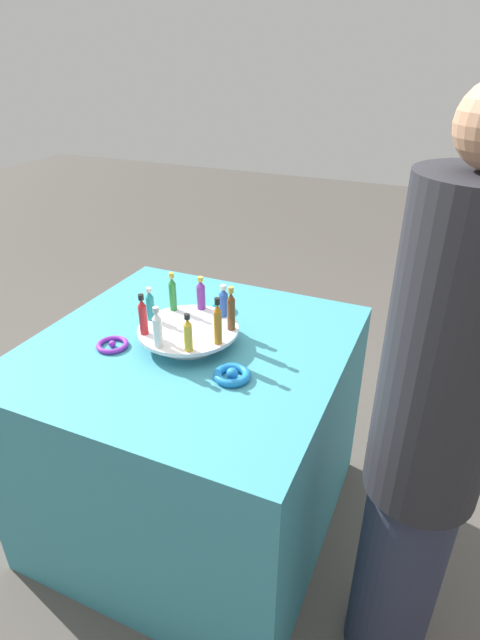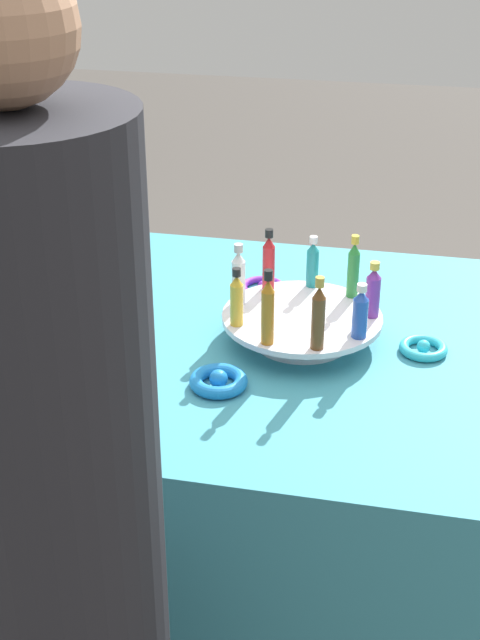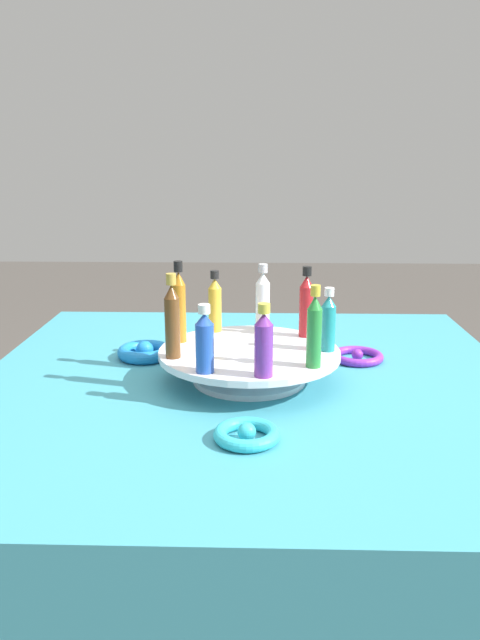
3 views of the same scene
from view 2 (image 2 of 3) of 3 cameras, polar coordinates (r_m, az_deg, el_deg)
name	(u,v)px [view 2 (image 2 of 3)]	position (r m, az deg, el deg)	size (l,w,h in m)	color
ground_plane	(291,620)	(2.34, 3.28, -18.64)	(12.00, 12.00, 0.00)	#4C4742
party_table	(296,493)	(2.07, 3.58, -10.98)	(1.01, 1.01, 0.80)	teal
display_stand	(302,323)	(1.83, 3.98, -0.22)	(0.33, 0.33, 0.06)	silver
bottle_purple	(373,291)	(1.81, 8.51, 1.82)	(0.03, 0.03, 0.12)	#702D93
bottle_green	(353,269)	(1.89, 7.27, 3.27)	(0.03, 0.03, 0.14)	#288438
bottle_teal	(313,263)	(1.93, 4.67, 3.63)	(0.03, 0.03, 0.12)	teal
bottle_red	(269,262)	(1.91, 1.85, 3.75)	(0.03, 0.03, 0.14)	#B21E23
bottle_clear	(238,276)	(1.84, -0.10, 2.80)	(0.03, 0.03, 0.13)	silver
bottle_gold	(237,299)	(1.76, -0.21, 1.34)	(0.03, 0.03, 0.12)	gold
bottle_amber	(268,310)	(1.68, 1.79, 0.63)	(0.03, 0.03, 0.15)	#AD6B19
bottle_brown	(318,316)	(1.67, 5.03, 0.25)	(0.03, 0.03, 0.15)	brown
bottle_blue	(360,313)	(1.73, 7.70, 0.45)	(0.03, 0.03, 0.11)	#234CAD
ribbon_bow_teal	(423,348)	(1.83, 11.65, -1.79)	(0.10, 0.10, 0.03)	#2DB7CC
ribbon_bow_purple	(262,287)	(2.06, 1.45, 2.11)	(0.10, 0.10, 0.02)	purple
ribbon_bow_blue	(219,381)	(1.68, -1.38, -3.91)	(0.11, 0.11, 0.04)	blue
person_figure	(65,578)	(1.28, -11.11, -15.88)	(0.28, 0.28, 1.62)	#282D42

